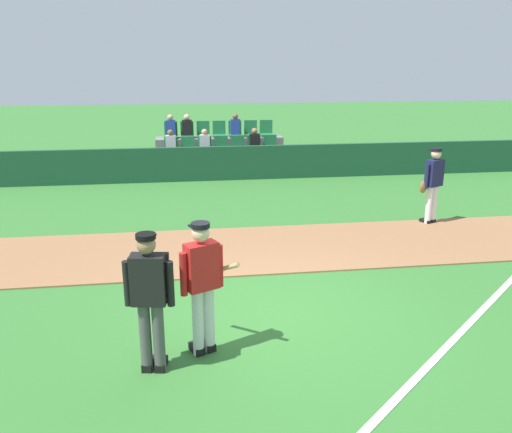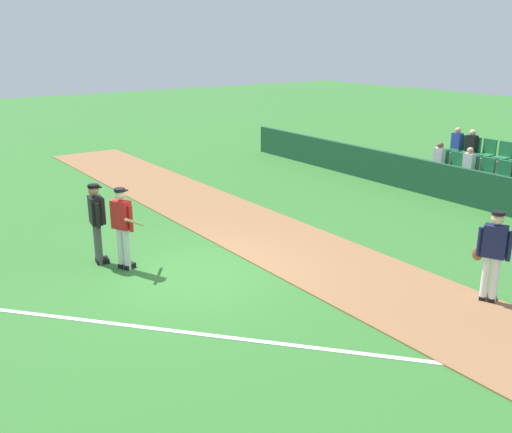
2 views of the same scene
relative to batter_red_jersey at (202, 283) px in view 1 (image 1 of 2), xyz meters
The scene contains 8 objects.
ground_plane 1.75m from the batter_red_jersey, 41.54° to the left, with size 80.00×80.00×0.00m, color #33702D.
infield_dirt_path 3.98m from the batter_red_jersey, 73.57° to the left, with size 28.00×2.70×0.03m, color #936642.
foul_line_chalk 4.23m from the batter_red_jersey, ahead, with size 12.00×0.10×0.01m, color white.
dugout_fence 10.16m from the batter_red_jersey, 83.82° to the left, with size 20.00×0.16×1.07m, color #19472D.
stadium_bleachers 11.60m from the batter_red_jersey, 84.71° to the left, with size 4.45×2.10×1.90m.
batter_red_jersey is the anchor object (origin of this frame).
umpire_home_plate 0.70m from the batter_red_jersey, 153.47° to the right, with size 0.58×0.35×1.76m.
runner_navy_jersey 7.24m from the batter_red_jersey, 41.70° to the left, with size 0.65×0.41×1.76m.
Camera 1 is at (-1.26, -6.93, 3.62)m, focal length 36.37 mm.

